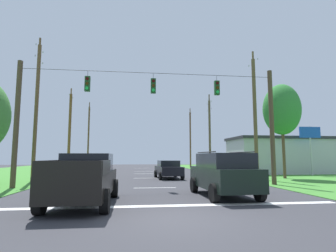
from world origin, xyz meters
name	(u,v)px	position (x,y,z in m)	size (l,w,h in m)	color
ground_plane	(175,219)	(0.00, 0.00, 0.00)	(120.00, 120.00, 0.00)	#333338
shoulder_grass_right	(316,177)	(15.13, 15.00, 0.01)	(16.00, 80.00, 0.03)	#3E812F
stop_bar_stripe	(167,206)	(0.00, 2.14, 0.00)	(13.54, 0.45, 0.01)	white
lane_dash_0	(155,188)	(0.00, 8.14, 0.00)	(0.15, 2.50, 0.01)	white
lane_dash_1	(149,178)	(0.00, 15.65, 0.00)	(0.15, 2.50, 0.01)	white
lane_dash_2	(146,174)	(0.00, 21.91, 0.00)	(0.15, 2.50, 0.01)	white
lane_dash_3	(144,171)	(0.00, 26.96, 0.00)	(0.15, 2.50, 0.01)	white
lane_dash_4	(142,168)	(0.00, 36.85, 0.00)	(0.15, 2.50, 0.01)	white
overhead_signal_span	(152,119)	(-0.18, 8.81, 4.21)	(16.37, 0.31, 7.66)	#4C3E2A
pickup_truck	(85,179)	(-3.13, 2.87, 0.97)	(2.32, 5.42, 1.95)	black
suv_black	(223,173)	(2.88, 4.21, 1.06)	(2.34, 4.86, 2.05)	black
distant_car_crossing_white	(249,166)	(11.11, 20.39, 0.79)	(4.43, 2.28, 1.52)	silver
distant_car_oncoming	(168,169)	(1.65, 15.06, 0.79)	(2.22, 4.40, 1.52)	black
utility_pole_mid_right	(255,116)	(8.58, 12.88, 5.17)	(0.30, 1.80, 10.69)	brown
utility_pole_far_right	(210,133)	(8.09, 24.84, 4.82)	(0.28, 1.97, 9.74)	brown
utility_pole_near_left	(190,138)	(8.23, 37.58, 4.98)	(0.26, 1.78, 10.22)	brown
utility_pole_far_left	(36,107)	(-8.67, 13.13, 5.56)	(0.27, 1.73, 11.06)	brown
utility_pole_distant_right	(70,131)	(-9.01, 25.32, 4.86)	(0.32, 1.86, 10.13)	brown
utility_pole_distant_left	(88,136)	(-8.85, 37.67, 5.30)	(0.27, 1.95, 10.92)	brown
tree_roadside_right	(282,110)	(11.40, 13.67, 5.90)	(3.15, 3.15, 8.13)	brown
roadside_store	(290,155)	(16.20, 20.73, 2.01)	(13.33, 6.71, 4.88)	#B2B2B7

